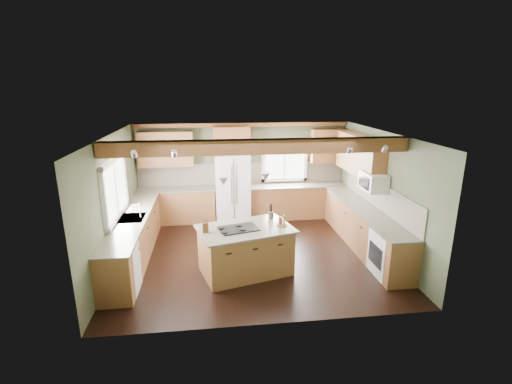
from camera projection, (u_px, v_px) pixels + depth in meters
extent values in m
plane|color=black|center=(253.00, 253.00, 8.07)|extent=(5.60, 5.60, 0.00)
plane|color=silver|center=(253.00, 134.00, 7.35)|extent=(5.60, 5.60, 0.00)
plane|color=#434C36|center=(243.00, 170.00, 10.10)|extent=(5.60, 0.00, 5.60)
plane|color=#434C36|center=(114.00, 201.00, 7.39)|extent=(0.00, 5.00, 5.00)
plane|color=#434C36|center=(381.00, 192.00, 8.04)|extent=(0.00, 5.00, 5.00)
cube|color=#522D17|center=(258.00, 147.00, 6.63)|extent=(5.55, 0.26, 0.26)
cube|color=#522D17|center=(242.00, 125.00, 9.66)|extent=(5.55, 0.20, 0.10)
cube|color=brown|center=(243.00, 173.00, 10.11)|extent=(5.58, 0.03, 0.58)
cube|color=brown|center=(379.00, 195.00, 8.11)|extent=(0.03, 3.70, 0.58)
cube|color=brown|center=(177.00, 206.00, 9.84)|extent=(2.02, 0.60, 0.88)
cube|color=#4D4638|center=(176.00, 189.00, 9.71)|extent=(2.06, 0.64, 0.04)
cube|color=brown|center=(298.00, 201.00, 10.23)|extent=(2.62, 0.60, 0.88)
cube|color=#4D4638|center=(298.00, 185.00, 10.10)|extent=(2.66, 0.64, 0.04)
cube|color=brown|center=(134.00, 239.00, 7.71)|extent=(0.60, 3.70, 0.88)
cube|color=#4D4638|center=(132.00, 219.00, 7.58)|extent=(0.64, 3.74, 0.04)
cube|color=brown|center=(364.00, 229.00, 8.29)|extent=(0.60, 3.70, 0.88)
cube|color=#4D4638|center=(365.00, 209.00, 8.17)|extent=(0.64, 3.74, 0.04)
cube|color=brown|center=(166.00, 149.00, 9.52)|extent=(1.40, 0.35, 0.90)
cube|color=brown|center=(231.00, 140.00, 9.66)|extent=(0.96, 0.35, 0.70)
cube|color=brown|center=(359.00, 155.00, 8.70)|extent=(0.35, 2.20, 0.90)
cube|color=brown|center=(328.00, 146.00, 10.02)|extent=(0.90, 0.35, 0.90)
cube|color=white|center=(114.00, 189.00, 7.37)|extent=(0.04, 1.60, 1.05)
cube|color=white|center=(284.00, 160.00, 10.15)|extent=(1.10, 0.04, 1.00)
cube|color=#262628|center=(132.00, 218.00, 7.58)|extent=(0.50, 0.65, 0.03)
cylinder|color=#B2B2B7|center=(140.00, 211.00, 7.56)|extent=(0.02, 0.02, 0.28)
cube|color=white|center=(120.00, 269.00, 6.47)|extent=(0.60, 0.60, 0.84)
cube|color=white|center=(390.00, 254.00, 7.06)|extent=(0.60, 0.72, 0.84)
cube|color=white|center=(373.00, 182.00, 7.90)|extent=(0.40, 0.70, 0.38)
cone|color=#B2B2B7|center=(223.00, 181.00, 6.61)|extent=(0.18, 0.18, 0.16)
cone|color=#B2B2B7|center=(265.00, 177.00, 6.91)|extent=(0.18, 0.18, 0.16)
cube|color=white|center=(233.00, 188.00, 9.81)|extent=(0.90, 0.74, 1.80)
cube|color=brown|center=(246.00, 251.00, 7.16)|extent=(1.84, 1.40, 0.88)
cube|color=#4D4638|center=(245.00, 229.00, 7.03)|extent=(1.98, 1.53, 0.04)
cube|color=black|center=(239.00, 229.00, 6.98)|extent=(0.81, 0.64, 0.02)
cube|color=#5A2E1B|center=(205.00, 227.00, 6.82)|extent=(0.12, 0.09, 0.18)
cylinder|color=#39342D|center=(271.00, 215.00, 7.51)|extent=(0.14, 0.14, 0.14)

